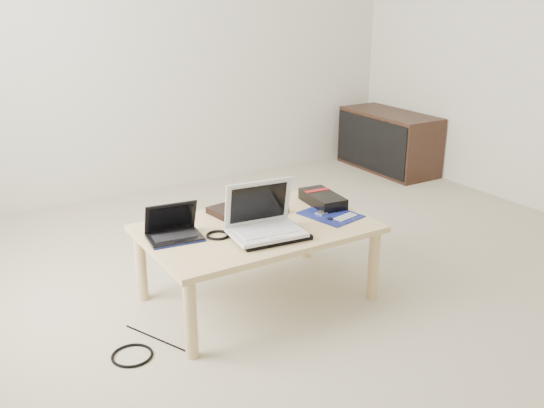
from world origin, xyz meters
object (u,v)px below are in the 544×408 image
gpu_box (323,199)px  netbook (173,231)px  media_cabinet (388,141)px  white_laptop (264,222)px  coffee_table (257,235)px

gpu_box → netbook: bearing=-179.3°
netbook → gpu_box: 0.86m
media_cabinet → gpu_box: bearing=-141.2°
media_cabinet → netbook: size_ratio=3.43×
netbook → media_cabinet: bearing=28.2°
white_laptop → gpu_box: (0.49, 0.21, -0.04)m
coffee_table → netbook: (-0.41, 0.07, 0.08)m
white_laptop → netbook: bearing=151.8°
coffee_table → white_laptop: bearing=-105.9°
netbook → gpu_box: netbook is taller
media_cabinet → netbook: (-2.54, -1.36, 0.19)m
coffee_table → media_cabinet: bearing=33.9°
coffee_table → netbook: netbook is taller
netbook → coffee_table: bearing=-10.2°
netbook → white_laptop: 0.42m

